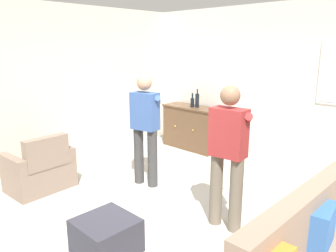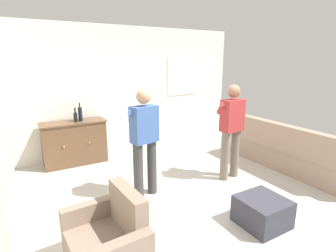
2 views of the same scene
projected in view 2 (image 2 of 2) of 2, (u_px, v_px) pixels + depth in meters
The scene contains 10 objects.
ground at pixel (201, 193), 4.20m from camera, with size 10.40×10.40×0.00m, color #B2ADA3.
wall_back_with_window at pixel (135, 89), 6.10m from camera, with size 5.20×0.15×2.80m.
couch at pixel (287, 152), 5.02m from camera, with size 0.57×2.63×0.92m.
armchair at pixel (108, 246), 2.60m from camera, with size 0.70×0.92×0.85m.
sideboard_cabinet at pixel (75, 143), 5.31m from camera, with size 1.25×0.49×0.89m.
bottle_wine_green at pixel (80, 114), 5.23m from camera, with size 0.08×0.08×0.37m.
bottle_liquor_amber at pixel (76, 117), 5.17m from camera, with size 0.07×0.07×0.29m.
ottoman at pixel (262, 212), 3.38m from camera, with size 0.57×0.57×0.36m, color #33333D.
person_standing_left at pixel (144, 138), 3.94m from camera, with size 0.55×0.51×1.68m.
person_standing_right at pixel (231, 127), 4.56m from camera, with size 0.56×0.49×1.68m.
Camera 2 is at (-2.35, -3.04, 2.09)m, focal length 28.00 mm.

